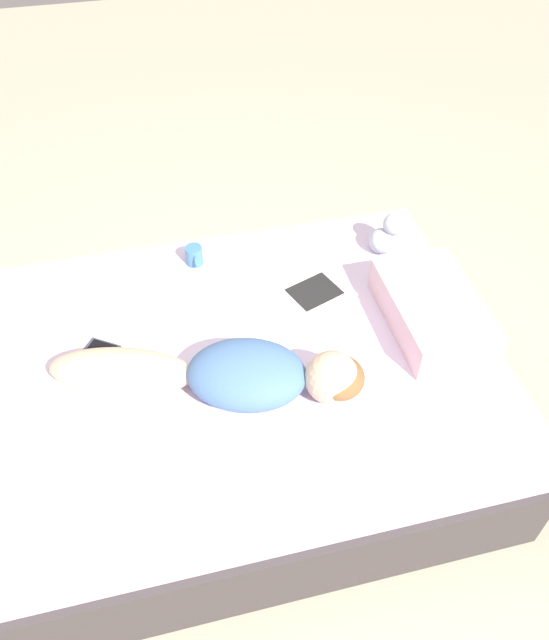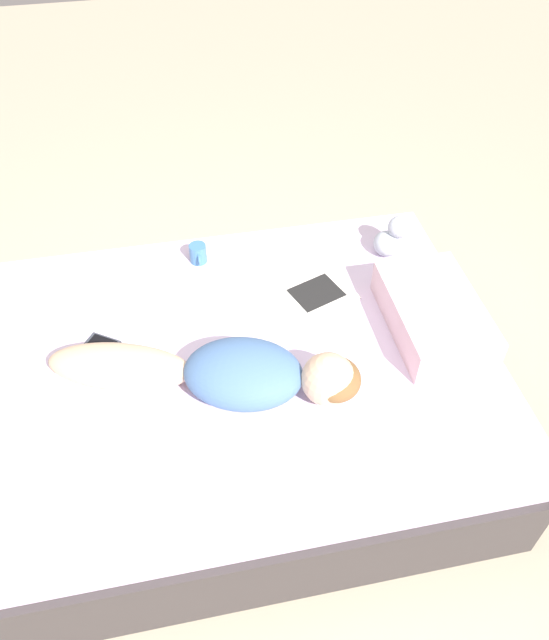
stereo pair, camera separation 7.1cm
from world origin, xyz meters
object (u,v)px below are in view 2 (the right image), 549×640
object	(u,v)px
cell_phone	(102,344)
person	(226,373)
coffee_mug	(198,253)
open_magazine	(301,277)

from	to	relation	value
cell_phone	person	bearing A→B (deg)	89.37
cell_phone	coffee_mug	bearing A→B (deg)	168.39
coffee_mug	cell_phone	size ratio (longest dim) A/B	0.71
person	cell_phone	xyz separation A→B (m)	(-0.32, -0.47, -0.08)
person	open_magazine	world-z (taller)	person
coffee_mug	open_magazine	bearing A→B (deg)	64.68
person	coffee_mug	xyz separation A→B (m)	(-0.77, -0.02, -0.04)
coffee_mug	person	bearing A→B (deg)	1.74
person	open_magazine	distance (m)	0.71
person	cell_phone	world-z (taller)	person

